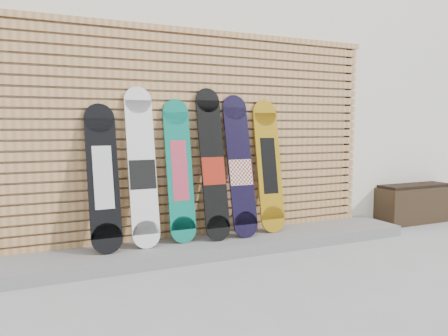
# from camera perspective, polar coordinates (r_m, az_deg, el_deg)

# --- Properties ---
(ground) EXTENTS (80.00, 80.00, 0.00)m
(ground) POSITION_cam_1_polar(r_m,az_deg,el_deg) (4.05, 3.77, -13.05)
(ground) COLOR #979799
(ground) RESTS_ON ground
(building) EXTENTS (12.00, 5.00, 3.60)m
(building) POSITION_cam_1_polar(r_m,az_deg,el_deg) (7.27, -5.95, 9.51)
(building) COLOR white
(building) RESTS_ON ground
(concrete_step) EXTENTS (4.60, 0.70, 0.12)m
(concrete_step) POSITION_cam_1_polar(r_m,az_deg,el_deg) (4.55, -2.05, -10.13)
(concrete_step) COLOR slate
(concrete_step) RESTS_ON ground
(slat_wall) EXTENTS (4.26, 0.08, 2.29)m
(slat_wall) POSITION_cam_1_polar(r_m,az_deg,el_deg) (4.66, -3.47, 4.52)
(slat_wall) COLOR tan
(slat_wall) RESTS_ON ground
(planter_box) EXTENTS (1.13, 0.47, 0.51)m
(planter_box) POSITION_cam_1_polar(r_m,az_deg,el_deg) (6.45, 23.40, -4.21)
(planter_box) COLOR black
(planter_box) RESTS_ON ground
(snowboard_0) EXTENTS (0.29, 0.35, 1.38)m
(snowboard_0) POSITION_cam_1_polar(r_m,az_deg,el_deg) (4.22, -15.53, -1.19)
(snowboard_0) COLOR black
(snowboard_0) RESTS_ON concrete_step
(snowboard_1) EXTENTS (0.27, 0.32, 1.56)m
(snowboard_1) POSITION_cam_1_polar(r_m,az_deg,el_deg) (4.30, -10.66, 0.04)
(snowboard_1) COLOR white
(snowboard_1) RESTS_ON concrete_step
(snowboard_2) EXTENTS (0.27, 0.28, 1.44)m
(snowboard_2) POSITION_cam_1_polar(r_m,az_deg,el_deg) (4.43, -5.85, -0.31)
(snowboard_2) COLOR #0C7460
(snowboard_2) RESTS_ON concrete_step
(snowboard_3) EXTENTS (0.26, 0.36, 1.57)m
(snowboard_3) POSITION_cam_1_polar(r_m,az_deg,el_deg) (4.52, -1.48, 0.46)
(snowboard_3) COLOR black
(snowboard_3) RESTS_ON concrete_step
(snowboard_4) EXTENTS (0.28, 0.36, 1.51)m
(snowboard_4) POSITION_cam_1_polar(r_m,az_deg,el_deg) (4.65, 2.10, 0.22)
(snowboard_4) COLOR black
(snowboard_4) RESTS_ON concrete_step
(snowboard_5) EXTENTS (0.29, 0.28, 1.46)m
(snowboard_5) POSITION_cam_1_polar(r_m,az_deg,el_deg) (4.87, 5.86, 0.30)
(snowboard_5) COLOR #A97B12
(snowboard_5) RESTS_ON concrete_step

